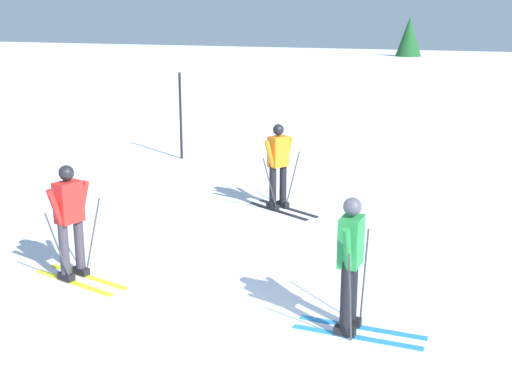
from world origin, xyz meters
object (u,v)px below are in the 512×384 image
at_px(skier_red, 70,219).
at_px(skier_green, 351,261).
at_px(conifer_far_left, 408,57).
at_px(trail_marker_pole, 181,116).
at_px(skier_orange, 278,164).

relative_size(skier_red, skier_green, 1.00).
bearing_deg(conifer_far_left, trail_marker_pole, -113.82).
xyz_separation_m(skier_green, trail_marker_pole, (-6.73, 8.24, 0.23)).
height_order(skier_green, conifer_far_left, conifer_far_left).
bearing_deg(skier_red, trail_marker_pole, 107.42).
height_order(trail_marker_pole, conifer_far_left, conifer_far_left).
distance_m(skier_green, trail_marker_pole, 10.64).
bearing_deg(skier_green, skier_orange, 119.52).
distance_m(skier_red, skier_orange, 4.80).
xyz_separation_m(skier_orange, trail_marker_pole, (-4.07, 3.54, 0.23)).
relative_size(skier_orange, conifer_far_left, 0.47).
bearing_deg(trail_marker_pole, skier_orange, -40.99).
distance_m(trail_marker_pole, conifer_far_left, 10.58).
height_order(skier_red, skier_green, same).
bearing_deg(skier_red, skier_orange, 71.41).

